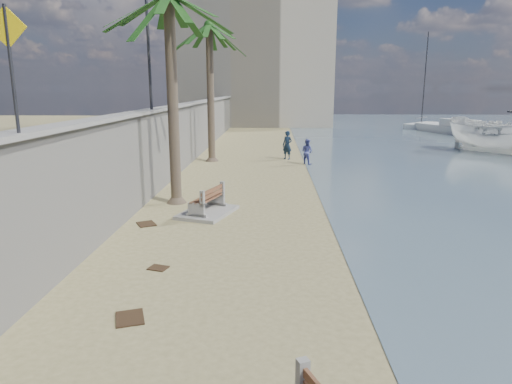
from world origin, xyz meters
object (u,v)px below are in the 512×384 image
object	(u,v)px
bench_far	(207,203)
sailboat_west	(421,125)
person_a	(287,143)
yacht_far	(452,130)
person_b	(307,150)
palm_back	(209,28)
boat_cruiser	(503,134)

from	to	relation	value
bench_far	sailboat_west	size ratio (longest dim) A/B	0.25
person_a	yacht_far	xyz separation A→B (m)	(17.35, 18.22, -0.70)
yacht_far	person_b	bearing A→B (deg)	125.13
palm_back	sailboat_west	distance (m)	34.04
person_b	person_a	bearing A→B (deg)	-20.37
palm_back	sailboat_west	bearing A→B (deg)	50.57
sailboat_west	yacht_far	bearing A→B (deg)	-80.84
palm_back	yacht_far	distance (m)	30.23
person_a	person_b	bearing A→B (deg)	-25.79
person_b	boat_cruiser	xyz separation A→B (m)	(14.01, 5.09, 0.53)
person_a	sailboat_west	world-z (taller)	sailboat_west
person_b	palm_back	bearing A→B (deg)	29.48
bench_far	boat_cruiser	world-z (taller)	boat_cruiser
palm_back	person_a	world-z (taller)	palm_back
palm_back	yacht_far	xyz separation A→B (m)	(22.12, 19.15, -7.64)
palm_back	sailboat_west	xyz separation A→B (m)	(21.07, 25.62, -7.62)
sailboat_west	boat_cruiser	bearing A→B (deg)	-93.09
palm_back	yacht_far	size ratio (longest dim) A/B	0.98
palm_back	person_b	bearing A→B (deg)	-9.40
person_b	sailboat_west	size ratio (longest dim) A/B	0.16
bench_far	yacht_far	size ratio (longest dim) A/B	0.29
palm_back	boat_cruiser	xyz separation A→B (m)	(19.91, 4.11, -6.61)
person_b	boat_cruiser	distance (m)	14.92
sailboat_west	person_a	bearing A→B (deg)	-123.44
palm_back	person_b	size ratio (longest dim) A/B	5.34
bench_far	person_a	xyz separation A→B (m)	(3.30, 13.35, 0.63)
person_b	boat_cruiser	bearing A→B (deg)	-121.15
person_b	bench_far	bearing A→B (deg)	107.70
bench_far	person_a	world-z (taller)	person_a
bench_far	palm_back	bearing A→B (deg)	96.71
boat_cruiser	yacht_far	bearing A→B (deg)	43.56
yacht_far	sailboat_west	world-z (taller)	sailboat_west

